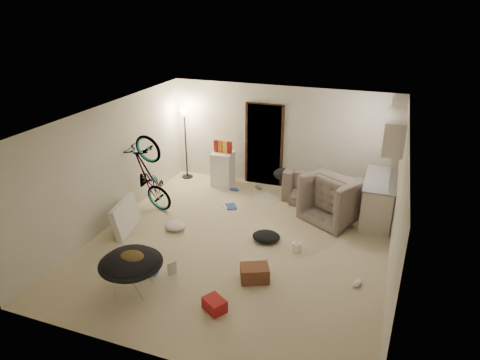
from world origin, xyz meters
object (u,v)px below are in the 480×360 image
(floor_lamp, at_px, (185,129))
(mini_fridge, at_px, (223,169))
(bicycle, at_px, (150,191))
(drink_case_a, at_px, (255,273))
(kitchen_counter, at_px, (378,199))
(tv_box, at_px, (126,216))
(saucer_chair, at_px, (131,268))
(sofa, at_px, (325,190))
(drink_case_b, at_px, (215,305))
(juicer, at_px, (297,246))
(armchair, at_px, (339,201))

(floor_lamp, bearing_deg, mini_fridge, -5.42)
(bicycle, distance_m, drink_case_a, 3.40)
(kitchen_counter, xyz_separation_m, tv_box, (-4.73, -2.29, -0.12))
(bicycle, bearing_deg, kitchen_counter, -64.81)
(saucer_chair, bearing_deg, tv_box, 126.67)
(sofa, relative_size, drink_case_b, 5.43)
(kitchen_counter, relative_size, mini_fridge, 1.77)
(kitchen_counter, bearing_deg, drink_case_a, -120.74)
(drink_case_a, bearing_deg, saucer_chair, -176.89)
(tv_box, bearing_deg, bicycle, 79.63)
(sofa, relative_size, juicer, 7.53)
(bicycle, xyz_separation_m, drink_case_b, (2.62, -2.55, -0.39))
(juicer, bearing_deg, saucer_chair, -137.16)
(mini_fridge, relative_size, saucer_chair, 0.83)
(floor_lamp, xyz_separation_m, sofa, (3.64, -0.20, -1.04))
(floor_lamp, bearing_deg, bicycle, -87.13)
(kitchen_counter, distance_m, tv_box, 5.26)
(floor_lamp, bearing_deg, drink_case_a, -49.85)
(bicycle, xyz_separation_m, juicer, (3.42, -0.51, -0.38))
(kitchen_counter, height_order, armchair, kitchen_counter)
(saucer_chair, bearing_deg, drink_case_a, 28.03)
(armchair, xyz_separation_m, tv_box, (-3.95, -2.07, -0.05))
(armchair, xyz_separation_m, juicer, (-0.53, -1.64, -0.27))
(floor_lamp, distance_m, tv_box, 3.11)
(floor_lamp, xyz_separation_m, kitchen_counter, (4.83, -0.65, -0.87))
(floor_lamp, xyz_separation_m, juicer, (3.52, -2.51, -1.21))
(kitchen_counter, bearing_deg, saucer_chair, -132.03)
(floor_lamp, xyz_separation_m, drink_case_a, (3.06, -3.63, -1.17))
(kitchen_counter, bearing_deg, sofa, 159.29)
(juicer, bearing_deg, drink_case_b, -111.29)
(floor_lamp, height_order, saucer_chair, floor_lamp)
(drink_case_a, bearing_deg, mini_fridge, 94.70)
(armchair, xyz_separation_m, bicycle, (-3.95, -1.13, 0.12))
(kitchen_counter, bearing_deg, juicer, -125.21)
(saucer_chair, distance_m, drink_case_a, 2.01)
(drink_case_b, height_order, juicer, juicer)
(armchair, relative_size, drink_case_a, 2.42)
(kitchen_counter, bearing_deg, tv_box, -154.14)
(bicycle, bearing_deg, floor_lamp, 12.18)
(sofa, distance_m, saucer_chair, 4.95)
(sofa, relative_size, bicycle, 1.01)
(drink_case_b, bearing_deg, juicer, 100.14)
(kitchen_counter, xyz_separation_m, bicycle, (-4.73, -1.35, 0.04))
(juicer, bearing_deg, mini_fridge, 135.65)
(bicycle, bearing_deg, drink_case_b, -124.87)
(floor_lamp, xyz_separation_m, tv_box, (0.10, -2.94, -0.99))
(kitchen_counter, distance_m, armchair, 0.81)
(drink_case_a, bearing_deg, tv_box, 142.07)
(drink_case_b, bearing_deg, floor_lamp, 152.37)
(bicycle, xyz_separation_m, tv_box, (0.00, -0.95, -0.16))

